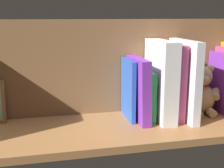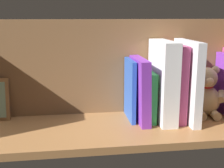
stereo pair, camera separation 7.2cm
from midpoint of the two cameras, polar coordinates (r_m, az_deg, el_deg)
name	(u,v)px [view 2 (the right image)]	position (r cm, az deg, el deg)	size (l,w,h in cm)	color
ground_plane	(112,128)	(94.68, 2.20, -8.49)	(104.87, 31.49, 2.20)	#9E6B3D
shelf_back_panel	(106,67)	(102.87, 0.94, 3.23)	(104.87, 1.50, 32.21)	brown
teddy_bear	(206,94)	(107.16, 19.30, -1.82)	(13.71, 11.87, 17.06)	#D1B284
book_3	(187,81)	(99.97, 16.09, 0.57)	(2.61, 20.04, 25.85)	silver
book_4	(175,82)	(100.35, 13.95, 0.36)	(2.61, 16.63, 24.55)	#B23F72
dictionary_thick_white	(163,81)	(97.75, 11.74, 0.51)	(4.98, 18.36, 25.78)	white
book_5	(148,95)	(99.35, 8.98, -2.05)	(1.97, 14.72, 16.08)	green
book_6	(140,90)	(96.73, 7.46, -1.11)	(2.98, 17.33, 20.33)	purple
book_7	(130,90)	(97.96, 5.53, -1.07)	(1.35, 13.36, 19.69)	blue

